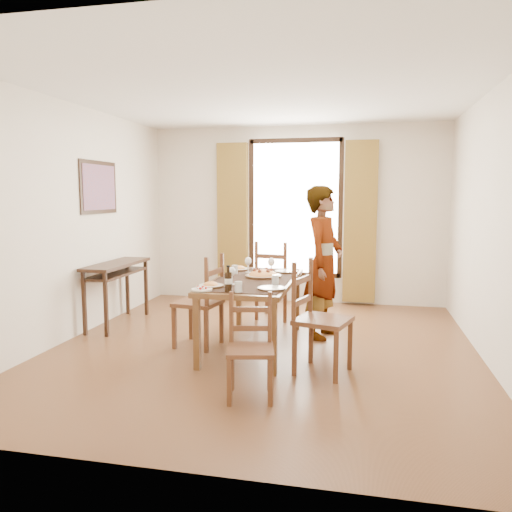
% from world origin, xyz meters
% --- Properties ---
extents(ground, '(5.00, 5.00, 0.00)m').
position_xyz_m(ground, '(0.00, 0.00, 0.00)').
color(ground, '#462915').
rests_on(ground, ground).
extents(room_shell, '(4.60, 5.10, 2.74)m').
position_xyz_m(room_shell, '(-0.00, 0.13, 1.54)').
color(room_shell, silver).
rests_on(room_shell, ground).
extents(console_table, '(0.38, 1.20, 0.80)m').
position_xyz_m(console_table, '(-2.03, 0.60, 0.68)').
color(console_table, black).
rests_on(console_table, ground).
extents(dining_table, '(0.86, 1.74, 0.76)m').
position_xyz_m(dining_table, '(-0.11, 0.02, 0.69)').
color(dining_table, brown).
rests_on(dining_table, ground).
extents(chair_west, '(0.51, 0.51, 1.02)m').
position_xyz_m(chair_west, '(-0.68, -0.06, 0.47)').
color(chair_west, brown).
rests_on(chair_west, ground).
extents(chair_north, '(0.53, 0.53, 1.05)m').
position_xyz_m(chair_north, '(-0.11, 1.33, 0.49)').
color(chair_north, brown).
rests_on(chair_north, ground).
extents(chair_south, '(0.45, 0.45, 0.85)m').
position_xyz_m(chair_south, '(0.15, -1.30, 0.40)').
color(chair_south, brown).
rests_on(chair_south, ground).
extents(chair_east, '(0.58, 0.58, 1.05)m').
position_xyz_m(chair_east, '(0.65, -0.60, 0.49)').
color(chair_east, brown).
rests_on(chair_east, ground).
extents(man, '(0.84, 0.72, 1.76)m').
position_xyz_m(man, '(0.59, 0.60, 0.88)').
color(man, gray).
rests_on(man, ground).
extents(plate_sw, '(0.27, 0.27, 0.05)m').
position_xyz_m(plate_sw, '(-0.42, -0.52, 0.78)').
color(plate_sw, silver).
rests_on(plate_sw, dining_table).
extents(plate_se, '(0.27, 0.27, 0.05)m').
position_xyz_m(plate_se, '(0.19, -0.52, 0.78)').
color(plate_se, silver).
rests_on(plate_se, dining_table).
extents(plate_nw, '(0.27, 0.27, 0.05)m').
position_xyz_m(plate_nw, '(-0.43, 0.61, 0.78)').
color(plate_nw, silver).
rests_on(plate_nw, dining_table).
extents(plate_ne, '(0.27, 0.27, 0.05)m').
position_xyz_m(plate_ne, '(0.16, 0.55, 0.78)').
color(plate_ne, silver).
rests_on(plate_ne, dining_table).
extents(pasta_platter, '(0.40, 0.40, 0.10)m').
position_xyz_m(pasta_platter, '(-0.04, 0.16, 0.81)').
color(pasta_platter, red).
rests_on(pasta_platter, dining_table).
extents(caprese_plate, '(0.20, 0.20, 0.04)m').
position_xyz_m(caprese_plate, '(-0.45, -0.72, 0.78)').
color(caprese_plate, silver).
rests_on(caprese_plate, dining_table).
extents(wine_glass_a, '(0.08, 0.08, 0.18)m').
position_xyz_m(wine_glass_a, '(-0.25, -0.36, 0.85)').
color(wine_glass_a, white).
rests_on(wine_glass_a, dining_table).
extents(wine_glass_b, '(0.08, 0.08, 0.18)m').
position_xyz_m(wine_glass_b, '(0.01, 0.42, 0.85)').
color(wine_glass_b, white).
rests_on(wine_glass_b, dining_table).
extents(wine_glass_c, '(0.08, 0.08, 0.18)m').
position_xyz_m(wine_glass_c, '(-0.27, 0.44, 0.85)').
color(wine_glass_c, white).
rests_on(wine_glass_c, dining_table).
extents(tumbler_a, '(0.07, 0.07, 0.10)m').
position_xyz_m(tumbler_a, '(0.18, -0.27, 0.81)').
color(tumbler_a, silver).
rests_on(tumbler_a, dining_table).
extents(tumbler_b, '(0.07, 0.07, 0.10)m').
position_xyz_m(tumbler_b, '(-0.40, 0.32, 0.81)').
color(tumbler_b, silver).
rests_on(tumbler_b, dining_table).
extents(tumbler_c, '(0.07, 0.07, 0.10)m').
position_xyz_m(tumbler_c, '(-0.09, -0.73, 0.81)').
color(tumbler_c, silver).
rests_on(tumbler_c, dining_table).
extents(wine_bottle, '(0.07, 0.07, 0.25)m').
position_xyz_m(wine_bottle, '(-0.19, -0.72, 0.88)').
color(wine_bottle, black).
rests_on(wine_bottle, dining_table).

